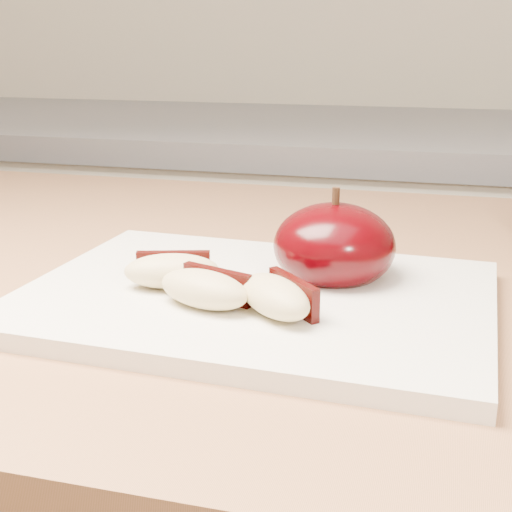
# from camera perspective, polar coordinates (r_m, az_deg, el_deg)

# --- Properties ---
(back_cabinet) EXTENTS (2.40, 0.62, 0.94)m
(back_cabinet) POSITION_cam_1_polar(r_m,az_deg,el_deg) (1.41, 6.10, -8.73)
(back_cabinet) COLOR silver
(back_cabinet) RESTS_ON ground
(cutting_board) EXTENTS (0.33, 0.25, 0.01)m
(cutting_board) POSITION_cam_1_polar(r_m,az_deg,el_deg) (0.50, 0.00, -3.44)
(cutting_board) COLOR silver
(cutting_board) RESTS_ON island_counter
(apple_half) EXTENTS (0.12, 0.12, 0.08)m
(apple_half) POSITION_cam_1_polar(r_m,az_deg,el_deg) (0.53, 6.28, 0.81)
(apple_half) COLOR #2E0003
(apple_half) RESTS_ON cutting_board
(apple_wedge_a) EXTENTS (0.07, 0.05, 0.02)m
(apple_wedge_a) POSITION_cam_1_polar(r_m,az_deg,el_deg) (0.51, -6.73, -1.15)
(apple_wedge_a) COLOR #CDB882
(apple_wedge_a) RESTS_ON cutting_board
(apple_wedge_b) EXTENTS (0.07, 0.05, 0.02)m
(apple_wedge_b) POSITION_cam_1_polar(r_m,az_deg,el_deg) (0.47, -4.06, -2.61)
(apple_wedge_b) COLOR #CDB882
(apple_wedge_b) RESTS_ON cutting_board
(apple_wedge_c) EXTENTS (0.07, 0.07, 0.02)m
(apple_wedge_c) POSITION_cam_1_polar(r_m,az_deg,el_deg) (0.45, 1.66, -3.23)
(apple_wedge_c) COLOR #CDB882
(apple_wedge_c) RESTS_ON cutting_board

